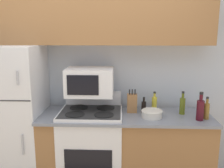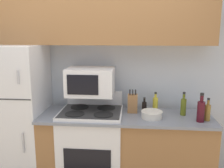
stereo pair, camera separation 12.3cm
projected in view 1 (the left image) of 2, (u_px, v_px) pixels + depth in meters
name	position (u px, v px, depth m)	size (l,w,h in m)	color
wall_back	(99.00, 76.00, 3.07)	(8.00, 0.05, 2.55)	silver
lower_cabinets	(125.00, 152.00, 2.86)	(1.89, 0.60, 0.91)	#9E6B3D
refrigerator	(15.00, 118.00, 2.86)	(0.66, 0.65, 1.66)	white
upper_cabinets	(97.00, 19.00, 2.76)	(2.55, 0.32, 0.55)	#9E6B3D
stove	(92.00, 149.00, 2.86)	(0.69, 0.59, 1.10)	white
microwave	(90.00, 82.00, 2.78)	(0.52, 0.39, 0.30)	white
knife_block	(132.00, 103.00, 2.83)	(0.11, 0.09, 0.27)	#9E6B3D
bowl	(152.00, 114.00, 2.66)	(0.23, 0.23, 0.08)	silver
bottle_olive_oil	(182.00, 105.00, 2.76)	(0.06, 0.06, 0.26)	#5B6619
bottle_wine_red	(200.00, 109.00, 2.56)	(0.08, 0.08, 0.30)	#470F19
bottle_cooking_spray	(154.00, 103.00, 2.91)	(0.06, 0.06, 0.22)	gold
bottle_vinegar	(207.00, 110.00, 2.60)	(0.06, 0.06, 0.24)	olive
bottle_soy_sauce	(144.00, 106.00, 2.82)	(0.05, 0.05, 0.18)	black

